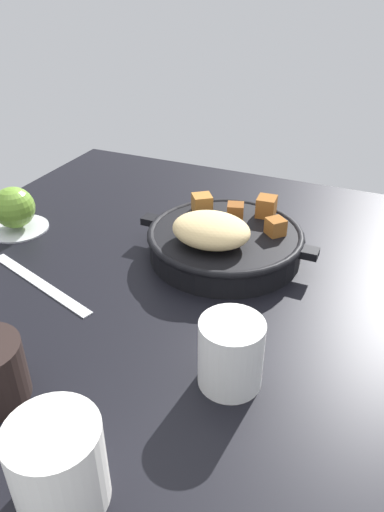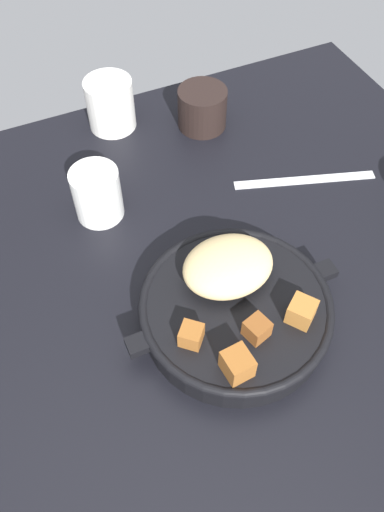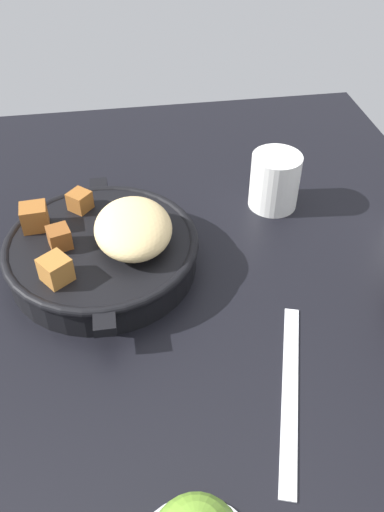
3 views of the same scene
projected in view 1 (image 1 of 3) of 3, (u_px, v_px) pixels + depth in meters
ground_plane at (196, 284)px, 71.36cm from camera, size 91.61×84.21×2.40cm
cast_iron_skillet at (224, 239)px, 74.10cm from camera, size 28.40×24.07×8.60cm
saucer_plate at (18, 227)px, 83.41cm from camera, size 10.37×10.37×0.60cm
red_apple at (14, 207)px, 81.43cm from camera, size 7.02×7.02×7.02cm
butter_knife at (39, 283)px, 69.30cm from camera, size 21.81×8.40×0.36cm
ceramic_mug_white at (58, 465)px, 39.58cm from camera, size 7.94×7.94×8.59cm
white_creamer_pitcher at (231, 353)px, 51.26cm from camera, size 7.00×7.00×8.05cm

